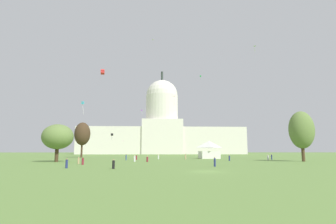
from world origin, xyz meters
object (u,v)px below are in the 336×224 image
Objects in this scene: person_tan_near_tree_west at (186,157)px; kite_lime_high at (254,47)px; person_white_lawn_far_left at (135,159)px; person_black_back_right at (113,165)px; kite_magenta_low at (122,141)px; person_white_front_center at (158,157)px; person_tan_deep_crowd at (79,161)px; person_navy_back_left at (272,157)px; person_white_mid_left at (268,158)px; tree_east_near at (302,130)px; person_navy_front_right at (67,164)px; kite_violet_mid at (142,111)px; kite_black_low at (112,135)px; person_navy_mid_right at (229,158)px; event_tent at (209,150)px; person_maroon_near_tent at (147,159)px; person_denim_near_tree_east at (126,157)px; tree_west_far at (58,137)px; kite_pink_mid at (175,98)px; person_maroon_mid_center at (83,161)px; kite_green_high at (201,76)px; person_navy_lawn_far_right at (215,162)px; kite_white_high at (154,40)px; person_maroon_front_left at (136,158)px; kite_cyan_low at (83,103)px; capitol_building at (162,130)px; kite_red_mid at (103,72)px.

kite_lime_high is at bearing 138.91° from person_tan_near_tree_west.
person_black_back_right is (-1.61, -26.81, -0.09)m from person_white_lawn_far_left.
person_black_back_right is 0.82× the size of kite_magenta_low.
person_white_front_center is 35.12m from person_tan_deep_crowd.
person_tan_near_tree_west is (-26.13, 5.66, -0.04)m from person_navy_back_left.
person_white_front_center is 0.98× the size of person_white_mid_left.
tree_east_near is 7.41× the size of person_navy_back_left.
kite_violet_mid reaches higher than person_navy_front_right.
person_tan_near_tree_west is at bearing -52.11° from kite_black_low.
kite_black_low reaches higher than person_navy_mid_right.
event_tent is 59.88m from person_black_back_right.
tree_east_near is at bearing 99.59° from person_maroon_near_tent.
person_tan_deep_crowd is at bearing 144.72° from person_denim_near_tree_east.
kite_black_low reaches higher than tree_west_far.
kite_lime_high is (49.81, 44.58, 48.17)m from person_white_lawn_far_left.
person_maroon_mid_center is at bearing 108.24° from kite_pink_mid.
kite_magenta_low is (-56.69, 91.49, 0.05)m from tree_east_near.
kite_green_high reaches higher than person_white_lawn_far_left.
kite_green_high is at bearing 92.32° from tree_east_near.
person_maroon_mid_center is 16.73m from person_white_lawn_far_left.
person_black_back_right is 0.87× the size of person_navy_lawn_far_right.
person_navy_front_right is at bearing 157.38° from person_navy_mid_right.
kite_pink_mid is at bearing 165.60° from person_white_mid_left.
person_maroon_mid_center is 39.89m from person_navy_mid_right.
person_white_front_center is at bearing -165.16° from kite_white_high.
person_maroon_mid_center is at bearing -75.70° from kite_black_low.
person_maroon_front_left is 0.36× the size of kite_cyan_low.
person_white_front_center is 0.95× the size of kite_white_high.
person_denim_near_tree_east is at bearing -134.60° from person_white_mid_left.
capitol_building is 89.97× the size of person_black_back_right.
kite_magenta_low is at bearing 44.94° from kite_white_high.
capitol_building is 37.91× the size of kite_black_low.
person_navy_mid_right is 58.44m from kite_pink_mid.
person_white_mid_left is 0.89× the size of person_denim_near_tree_east.
person_navy_mid_right is at bearing -89.22° from event_tent.
person_white_front_center reaches higher than person_maroon_front_left.
person_black_back_right is (-27.33, -31.77, -0.10)m from person_navy_mid_right.
tree_west_far is 6.08× the size of person_white_front_center.
person_denim_near_tree_east reaches higher than person_maroon_mid_center.
person_denim_near_tree_east is at bearing 82.95° from person_black_back_right.
capitol_building is 139.64m from person_maroon_front_left.
person_black_back_right is 0.35× the size of kite_cyan_low.
person_tan_near_tree_west is 0.97× the size of kite_magenta_low.
person_white_front_center is at bearing -161.11° from event_tent.
kite_red_mid is (-25.88, -8.89, 25.35)m from person_tan_near_tree_west.
kite_magenta_low reaches higher than person_navy_mid_right.
kite_black_low is at bearing 104.14° from kite_cyan_low.
kite_magenta_low is at bearing 54.51° from person_navy_front_right.
tree_east_near is 47.23m from person_maroon_front_left.
kite_white_high reaches higher than kite_pink_mid.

